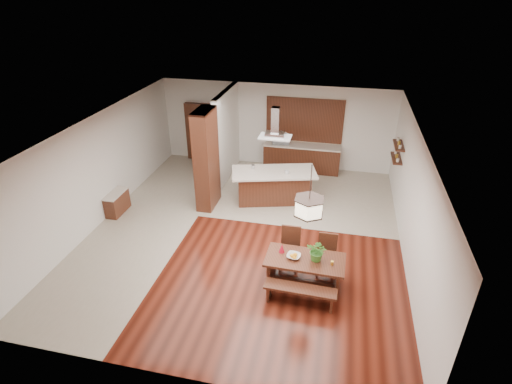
% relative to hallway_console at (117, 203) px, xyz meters
% --- Properties ---
extents(room_shell, '(9.00, 9.04, 2.92)m').
position_rel_hallway_console_xyz_m(room_shell, '(3.81, -0.20, 1.75)').
color(room_shell, '#39120A').
rests_on(room_shell, ground).
extents(tile_hallway, '(2.50, 9.00, 0.01)m').
position_rel_hallway_console_xyz_m(tile_hallway, '(1.06, -0.20, -0.31)').
color(tile_hallway, '#B2A694').
rests_on(tile_hallway, ground).
extents(tile_kitchen, '(5.50, 4.00, 0.01)m').
position_rel_hallway_console_xyz_m(tile_kitchen, '(5.06, 2.30, -0.31)').
color(tile_kitchen, '#B2A694').
rests_on(tile_kitchen, ground).
extents(soffit_band, '(8.00, 9.00, 0.02)m').
position_rel_hallway_console_xyz_m(soffit_band, '(3.81, -0.20, 2.57)').
color(soffit_band, '#3F1E0F').
rests_on(soffit_band, room_shell).
extents(partition_pier, '(0.45, 1.00, 2.90)m').
position_rel_hallway_console_xyz_m(partition_pier, '(2.41, 1.00, 1.14)').
color(partition_pier, '#33180E').
rests_on(partition_pier, ground).
extents(partition_stub, '(0.18, 2.40, 2.90)m').
position_rel_hallway_console_xyz_m(partition_stub, '(2.41, 3.10, 1.14)').
color(partition_stub, silver).
rests_on(partition_stub, ground).
extents(hallway_console, '(0.37, 0.88, 0.63)m').
position_rel_hallway_console_xyz_m(hallway_console, '(0.00, 0.00, 0.00)').
color(hallway_console, '#33180E').
rests_on(hallway_console, ground).
extents(hallway_doorway, '(1.10, 0.20, 2.10)m').
position_rel_hallway_console_xyz_m(hallway_doorway, '(1.11, 4.20, 0.74)').
color(hallway_doorway, '#33180E').
rests_on(hallway_doorway, ground).
extents(rear_counter, '(2.60, 0.62, 0.95)m').
position_rel_hallway_console_xyz_m(rear_counter, '(4.81, 4.00, 0.16)').
color(rear_counter, '#33180E').
rests_on(rear_counter, ground).
extents(kitchen_window, '(2.60, 0.08, 1.50)m').
position_rel_hallway_console_xyz_m(kitchen_window, '(4.81, 4.26, 1.44)').
color(kitchen_window, '#A06A30').
rests_on(kitchen_window, room_shell).
extents(shelf_lower, '(0.26, 0.90, 0.04)m').
position_rel_hallway_console_xyz_m(shelf_lower, '(7.68, 2.40, 1.08)').
color(shelf_lower, '#33180E').
rests_on(shelf_lower, room_shell).
extents(shelf_upper, '(0.26, 0.90, 0.04)m').
position_rel_hallway_console_xyz_m(shelf_upper, '(7.68, 2.40, 1.49)').
color(shelf_upper, '#33180E').
rests_on(shelf_upper, room_shell).
extents(dining_table, '(1.71, 0.89, 0.70)m').
position_rel_hallway_console_xyz_m(dining_table, '(5.56, -1.91, 0.20)').
color(dining_table, '#33180E').
rests_on(dining_table, ground).
extents(dining_bench, '(1.50, 0.37, 0.42)m').
position_rel_hallway_console_xyz_m(dining_bench, '(5.55, -2.52, -0.10)').
color(dining_bench, '#33180E').
rests_on(dining_bench, ground).
extents(dining_chair_left, '(0.45, 0.45, 1.01)m').
position_rel_hallway_console_xyz_m(dining_chair_left, '(5.16, -1.39, 0.19)').
color(dining_chair_left, '#33180E').
rests_on(dining_chair_left, ground).
extents(dining_chair_right, '(0.42, 0.42, 0.96)m').
position_rel_hallway_console_xyz_m(dining_chair_right, '(6.00, -1.41, 0.16)').
color(dining_chair_right, '#33180E').
rests_on(dining_chair_right, ground).
extents(pendant_lantern, '(0.64, 0.64, 1.31)m').
position_rel_hallway_console_xyz_m(pendant_lantern, '(5.56, -1.91, 1.93)').
color(pendant_lantern, beige).
rests_on(pendant_lantern, room_shell).
extents(foliage_plant, '(0.53, 0.49, 0.48)m').
position_rel_hallway_console_xyz_m(foliage_plant, '(5.81, -1.91, 0.63)').
color(foliage_plant, '#3B7928').
rests_on(foliage_plant, dining_table).
extents(fruit_bowl, '(0.33, 0.33, 0.07)m').
position_rel_hallway_console_xyz_m(fruit_bowl, '(5.32, -1.92, 0.42)').
color(fruit_bowl, beige).
rests_on(fruit_bowl, dining_table).
extents(napkin_cone, '(0.13, 0.13, 0.20)m').
position_rel_hallway_console_xyz_m(napkin_cone, '(5.04, -1.79, 0.49)').
color(napkin_cone, '#AC0C1E').
rests_on(napkin_cone, dining_table).
extents(gold_ornament, '(0.07, 0.07, 0.09)m').
position_rel_hallway_console_xyz_m(gold_ornament, '(6.13, -2.00, 0.43)').
color(gold_ornament, gold).
rests_on(gold_ornament, dining_table).
extents(kitchen_island, '(2.63, 1.67, 1.01)m').
position_rel_hallway_console_xyz_m(kitchen_island, '(4.25, 1.64, 0.20)').
color(kitchen_island, '#33180E').
rests_on(kitchen_island, ground).
extents(range_hood, '(0.90, 0.55, 0.87)m').
position_rel_hallway_console_xyz_m(range_hood, '(4.25, 1.64, 2.15)').
color(range_hood, silver).
rests_on(range_hood, room_shell).
extents(island_cup, '(0.13, 0.13, 0.10)m').
position_rel_hallway_console_xyz_m(island_cup, '(4.64, 1.51, 0.74)').
color(island_cup, silver).
rests_on(island_cup, kitchen_island).
extents(microwave, '(0.65, 0.52, 0.31)m').
position_rel_hallway_console_xyz_m(microwave, '(4.05, 3.97, 0.79)').
color(microwave, silver).
rests_on(microwave, rear_counter).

